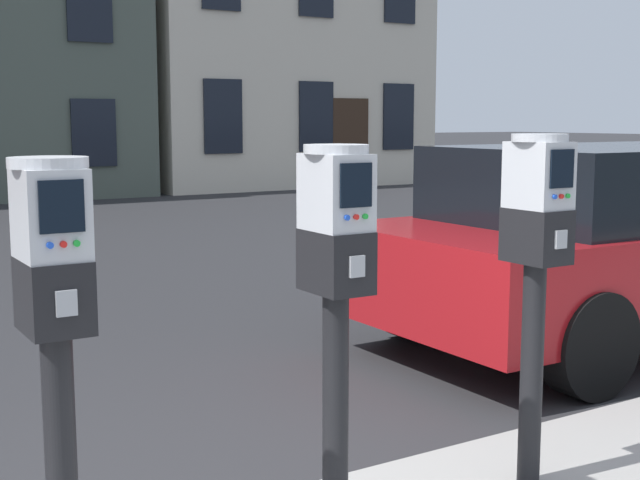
{
  "coord_description": "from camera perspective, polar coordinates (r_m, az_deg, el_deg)",
  "views": [
    {
      "loc": [
        -1.37,
        -2.67,
        1.61
      ],
      "look_at": [
        0.18,
        -0.18,
        1.2
      ],
      "focal_mm": 48.58,
      "sensor_mm": 36.0,
      "label": 1
    }
  ],
  "objects": [
    {
      "name": "parking_meter_near_kerb",
      "position": [
        2.52,
        -17.08,
        -4.44
      ],
      "size": [
        0.22,
        0.25,
        1.37
      ],
      "rotation": [
        0.0,
        0.0,
        -1.57
      ],
      "color": "black",
      "rests_on": "sidewalk_slab"
    },
    {
      "name": "parking_meter_twin_adjacent",
      "position": [
        2.89,
        1.06,
        -2.25
      ],
      "size": [
        0.22,
        0.25,
        1.39
      ],
      "rotation": [
        0.0,
        0.0,
        -1.57
      ],
      "color": "black",
      "rests_on": "sidewalk_slab"
    },
    {
      "name": "parking_meter_end_of_row",
      "position": [
        3.48,
        14.05,
        -0.45
      ],
      "size": [
        0.22,
        0.25,
        1.41
      ],
      "rotation": [
        0.0,
        0.0,
        -1.57
      ],
      "color": "black",
      "rests_on": "sidewalk_slab"
    },
    {
      "name": "parked_car_navy_coupe",
      "position": [
        6.8,
        20.15,
        0.17
      ],
      "size": [
        4.43,
        1.87,
        1.42
      ],
      "rotation": [
        0.0,
        0.0,
        0.0
      ],
      "color": "maroon",
      "rests_on": "ground_plane"
    },
    {
      "name": "townhouse_cream_stone",
      "position": [
        22.61,
        -3.9,
        15.44
      ],
      "size": [
        7.1,
        5.37,
        9.11
      ],
      "color": "beige",
      "rests_on": "ground_plane"
    }
  ]
}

